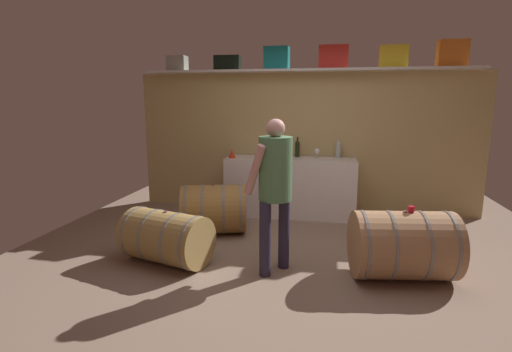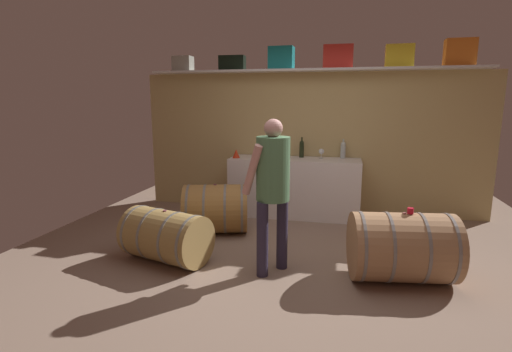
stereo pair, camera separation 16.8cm
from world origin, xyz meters
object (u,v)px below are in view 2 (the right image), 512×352
object	(u,v)px
toolcase_red	(338,57)
wine_barrel_far	(166,236)
toolcase_orange	(460,53)
wine_bottle_clear	(343,150)
wine_bottle_dark	(302,148)
toolcase_grey	(183,64)
winemaker_pouring	(272,180)
wine_barrel_flank	(216,209)
work_cabinet	(294,187)
red_funnel	(236,154)
wine_barrel_near	(402,247)
toolcase_yellow	(399,56)
wine_glass	(321,152)
toolcase_black	(232,63)
tasting_cup	(410,211)
toolcase_teal	(281,58)

from	to	relation	value
toolcase_red	wine_barrel_far	bearing A→B (deg)	-128.16
toolcase_orange	wine_bottle_clear	bearing A→B (deg)	-179.45
toolcase_orange	wine_bottle_dark	distance (m)	2.43
toolcase_grey	toolcase_red	world-z (taller)	toolcase_red
toolcase_red	winemaker_pouring	xyz separation A→B (m)	(-0.52, -2.19, -1.36)
toolcase_orange	wine_barrel_flank	bearing A→B (deg)	-157.70
work_cabinet	winemaker_pouring	world-z (taller)	winemaker_pouring
red_funnel	wine_barrel_near	size ratio (longest dim) A/B	0.12
work_cabinet	toolcase_grey	bearing A→B (deg)	173.74
red_funnel	winemaker_pouring	size ratio (longest dim) A/B	0.08
toolcase_orange	wine_bottle_clear	xyz separation A→B (m)	(-1.45, 0.01, -1.32)
toolcase_yellow	wine_barrel_near	distance (m)	2.87
toolcase_grey	wine_barrel_flank	distance (m)	2.43
wine_barrel_far	wine_glass	bearing A→B (deg)	71.32
toolcase_black	wine_bottle_clear	world-z (taller)	toolcase_black
wine_bottle_clear	wine_barrel_flank	bearing A→B (deg)	-142.69
wine_barrel_far	wine_bottle_clear	bearing A→B (deg)	67.47
toolcase_grey	wine_bottle_clear	world-z (taller)	toolcase_grey
toolcase_yellow	tasting_cup	bearing A→B (deg)	-89.41
toolcase_orange	red_funnel	world-z (taller)	toolcase_orange
toolcase_teal	toolcase_red	bearing A→B (deg)	1.93
toolcase_red	wine_glass	world-z (taller)	toolcase_red
wine_bottle_clear	toolcase_yellow	bearing A→B (deg)	-0.42
wine_bottle_dark	winemaker_pouring	bearing A→B (deg)	-91.18
toolcase_grey	tasting_cup	xyz separation A→B (m)	(3.09, -2.10, -1.55)
toolcase_yellow	wine_bottle_clear	distance (m)	1.47
wine_bottle_clear	wine_barrel_flank	world-z (taller)	wine_bottle_clear
toolcase_teal	wine_bottle_clear	xyz separation A→B (m)	(0.93, 0.01, -1.31)
toolcase_red	toolcase_orange	world-z (taller)	toolcase_orange
wine_barrel_near	toolcase_yellow	bearing A→B (deg)	78.56
toolcase_black	winemaker_pouring	bearing A→B (deg)	-66.58
wine_glass	wine_barrel_flank	world-z (taller)	wine_glass
toolcase_yellow	wine_barrel_flank	size ratio (longest dim) A/B	0.39
wine_barrel_near	tasting_cup	xyz separation A→B (m)	(0.05, -0.00, 0.36)
toolcase_orange	winemaker_pouring	distance (m)	3.32
toolcase_grey	work_cabinet	world-z (taller)	toolcase_grey
toolcase_grey	wine_barrel_near	distance (m)	4.16
wine_barrel_flank	toolcase_grey	bearing A→B (deg)	111.69
toolcase_yellow	work_cabinet	distance (m)	2.31
toolcase_yellow	wine_glass	distance (m)	1.66
toolcase_red	wine_bottle_dark	bearing A→B (deg)	-175.99
toolcase_orange	wine_barrel_far	xyz separation A→B (m)	(-3.23, -2.18, -2.03)
toolcase_orange	winemaker_pouring	xyz separation A→B (m)	(-2.09, -2.19, -1.37)
wine_barrel_near	wine_barrel_flank	size ratio (longest dim) A/B	1.09
toolcase_grey	toolcase_yellow	distance (m)	3.15
toolcase_red	wine_barrel_far	size ratio (longest dim) A/B	0.40
tasting_cup	wine_glass	bearing A→B (deg)	115.11
work_cabinet	wine_bottle_clear	bearing A→B (deg)	16.39
red_funnel	wine_barrel_far	world-z (taller)	red_funnel
toolcase_grey	wine_bottle_dark	size ratio (longest dim) A/B	0.96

